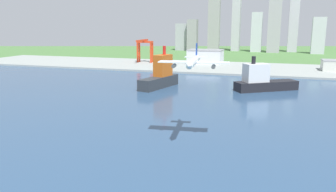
{
  "coord_description": "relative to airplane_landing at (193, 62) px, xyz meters",
  "views": [
    {
      "loc": [
        65.5,
        -3.06,
        62.97
      ],
      "look_at": [
        8.92,
        175.09,
        23.34
      ],
      "focal_mm": 36.22,
      "sensor_mm": 36.0,
      "label": 1
    }
  ],
  "objects": [
    {
      "name": "water_bay",
      "position": [
        -25.82,
        75.46,
        -44.35
      ],
      "size": [
        840.0,
        360.0,
        0.15
      ],
      "primitive_type": "cube",
      "color": "#2D4C70",
      "rests_on": "ground"
    },
    {
      "name": "warehouse_main",
      "position": [
        -66.28,
        362.42,
        -31.17
      ],
      "size": [
        53.29,
        39.68,
        21.45
      ],
      "color": "silver",
      "rests_on": "industrial_pier"
    },
    {
      "name": "warehouse_annex",
      "position": [
        117.4,
        327.38,
        -34.77
      ],
      "size": [
        36.46,
        30.57,
        14.26
      ],
      "color": "silver",
      "rests_on": "industrial_pier"
    },
    {
      "name": "port_crane_red",
      "position": [
        -162.26,
        343.34,
        -14.9
      ],
      "size": [
        25.29,
        45.66,
        37.03
      ],
      "color": "red",
      "rests_on": "industrial_pier"
    },
    {
      "name": "distant_skyline",
      "position": [
        -31.59,
        650.54,
        9.91
      ],
      "size": [
        335.72,
        59.21,
        147.06
      ],
      "color": "#A6A7B1",
      "rests_on": "ground"
    },
    {
      "name": "cargo_ship",
      "position": [
        28.96,
        166.75,
        -34.79
      ],
      "size": [
        60.62,
        47.5,
        33.44
      ],
      "color": "black",
      "rests_on": "water_bay"
    },
    {
      "name": "ground_plane",
      "position": [
        -25.82,
        135.46,
        -44.42
      ],
      "size": [
        2400.0,
        2400.0,
        0.0
      ],
      "primitive_type": "plane",
      "color": "#4C793E"
    },
    {
      "name": "container_barge",
      "position": [
        -70.76,
        154.42,
        -32.52
      ],
      "size": [
        26.41,
        57.04,
        41.4
      ],
      "color": "#2D3338",
      "rests_on": "water_bay"
    },
    {
      "name": "airplane_landing",
      "position": [
        0.0,
        0.0,
        0.0
      ],
      "size": [
        36.98,
        40.3,
        11.88
      ],
      "color": "white"
    },
    {
      "name": "industrial_pier",
      "position": [
        -25.82,
        325.46,
        -43.17
      ],
      "size": [
        840.0,
        140.0,
        2.5
      ],
      "primitive_type": "cube",
      "color": "#979F9A",
      "rests_on": "ground"
    }
  ]
}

